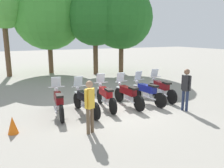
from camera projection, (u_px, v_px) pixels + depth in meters
ground_plane at (117, 107)px, 9.46m from camera, size 80.00×80.00×0.00m
motorcycle_0 at (59, 102)px, 8.42m from camera, size 0.65×2.19×1.37m
motorcycle_1 at (85, 100)px, 8.61m from camera, size 0.62×2.19×1.37m
motorcycle_2 at (106, 96)px, 9.26m from camera, size 0.62×2.19×1.37m
motorcycle_3 at (128, 94)px, 9.52m from camera, size 0.62×2.19×1.37m
motorcycle_4 at (147, 92)px, 9.93m from camera, size 0.62×2.18×1.37m
motorcycle_5 at (161, 88)px, 10.56m from camera, size 0.62×2.19×1.37m
person_0 at (186, 87)px, 8.81m from camera, size 0.28×0.41×1.69m
person_1 at (90, 103)px, 6.75m from camera, size 0.40×0.29×1.65m
tree_0 at (3, 5)px, 15.58m from camera, size 3.29×3.29×6.70m
tree_1 at (48, 15)px, 17.12m from camera, size 5.34×5.34×7.18m
tree_2 at (95, 17)px, 16.68m from camera, size 4.21×4.21×6.39m
tree_3 at (121, 18)px, 16.98m from camera, size 4.73×4.73×6.64m
traffic_cone at (13, 125)px, 6.85m from camera, size 0.32×0.32×0.55m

